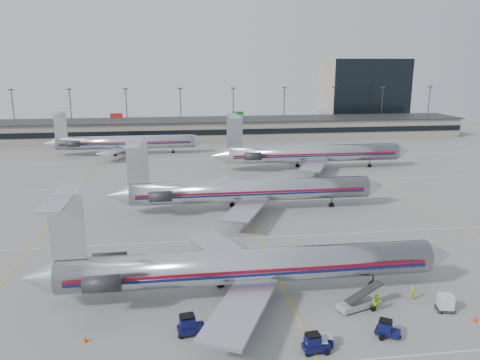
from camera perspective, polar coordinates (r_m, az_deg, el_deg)
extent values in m
plane|color=gray|center=(55.45, 4.09, -10.69)|extent=(260.00, 260.00, 0.00)
cube|color=silver|center=(64.50, 2.27, -7.02)|extent=(160.00, 0.15, 0.02)
cube|color=gray|center=(149.03, -3.62, 6.18)|extent=(160.00, 16.00, 6.00)
cube|color=black|center=(141.00, -3.38, 5.82)|extent=(160.00, 0.20, 1.60)
cube|color=#2D2D30|center=(148.64, -3.64, 7.37)|extent=(162.00, 17.00, 0.30)
cylinder|color=#38383D|center=(170.28, -25.86, 7.32)|extent=(0.30, 0.30, 15.00)
cube|color=#2D2D30|center=(169.75, -26.14, 9.86)|extent=(1.60, 0.40, 0.35)
cylinder|color=#38383D|center=(165.63, -19.89, 7.74)|extent=(0.30, 0.30, 15.00)
cube|color=#2D2D30|center=(165.09, -20.11, 10.35)|extent=(1.60, 0.40, 0.35)
cylinder|color=#38383D|center=(162.86, -13.63, 8.08)|extent=(0.30, 0.30, 15.00)
cube|color=#2D2D30|center=(162.31, -13.79, 10.74)|extent=(1.60, 0.40, 0.35)
cylinder|color=#38383D|center=(162.04, -7.23, 8.33)|extent=(0.30, 0.30, 15.00)
cube|color=#2D2D30|center=(161.49, -7.31, 11.01)|extent=(1.60, 0.40, 0.35)
cylinder|color=#38383D|center=(163.22, -0.83, 8.48)|extent=(0.30, 0.30, 15.00)
cube|color=#2D2D30|center=(162.67, -0.84, 11.14)|extent=(1.60, 0.40, 0.35)
cylinder|color=#38383D|center=(166.35, 5.40, 8.52)|extent=(0.30, 0.30, 15.00)
cube|color=#2D2D30|center=(165.81, 5.47, 11.13)|extent=(1.60, 0.40, 0.35)
cylinder|color=#38383D|center=(171.32, 11.34, 8.47)|extent=(0.30, 0.30, 15.00)
cube|color=#2D2D30|center=(170.80, 11.47, 11.01)|extent=(1.60, 0.40, 0.35)
cylinder|color=#38383D|center=(177.99, 16.89, 8.34)|extent=(0.30, 0.30, 15.00)
cube|color=#2D2D30|center=(177.48, 17.07, 10.78)|extent=(1.60, 0.40, 0.35)
cylinder|color=#38383D|center=(186.16, 21.99, 8.15)|extent=(0.30, 0.30, 15.00)
cube|color=#2D2D30|center=(185.67, 22.20, 10.48)|extent=(1.60, 0.40, 0.35)
cube|color=tan|center=(191.88, 14.73, 10.35)|extent=(30.00, 20.00, 25.00)
cylinder|color=silver|center=(47.97, 1.25, -10.41)|extent=(37.69, 3.49, 3.49)
cone|color=silver|center=(54.75, 23.04, -8.41)|extent=(3.02, 3.49, 3.49)
cone|color=silver|center=(49.38, -23.48, -10.90)|extent=(3.39, 3.49, 3.49)
cube|color=maroon|center=(46.34, 1.60, -11.14)|extent=(35.80, 0.05, 0.33)
cube|color=#0B1853|center=(46.50, 1.59, -11.56)|extent=(35.80, 0.05, 0.26)
cube|color=silver|center=(54.12, -1.85, -8.58)|extent=(8.76, 12.77, 0.30)
cube|color=silver|center=(42.32, 0.08, -15.38)|extent=(8.76, 12.77, 0.30)
cube|color=silver|center=(46.82, -20.39, -5.44)|extent=(3.20, 0.24, 6.41)
cube|color=silver|center=(46.02, -21.05, -1.90)|extent=(2.26, 9.89, 0.17)
cylinder|color=#2D2D30|center=(50.33, -15.58, -9.40)|extent=(3.39, 1.60, 1.60)
cylinder|color=#2D2D30|center=(45.49, -16.47, -12.05)|extent=(3.39, 1.60, 1.60)
cylinder|color=#2D2D30|center=(52.57, 15.90, -11.73)|extent=(0.19, 0.19, 1.55)
cylinder|color=#2D2D30|center=(46.75, -1.85, -14.55)|extent=(0.19, 0.19, 1.55)
cylinder|color=#2D2D30|center=(50.76, -2.40, -12.13)|extent=(0.19, 0.19, 1.55)
cylinder|color=black|center=(52.76, 15.87, -12.17)|extent=(0.85, 0.28, 0.85)
cylinder|color=silver|center=(75.14, 1.43, -1.27)|extent=(38.45, 3.56, 3.56)
cone|color=silver|center=(81.00, 16.09, -0.70)|extent=(3.08, 3.56, 3.56)
cone|color=silver|center=(74.81, -14.63, -1.80)|extent=(3.46, 3.56, 3.56)
cube|color=maroon|center=(73.40, 1.65, -1.52)|extent=(36.53, 0.05, 0.34)
cube|color=#0B1853|center=(73.51, 1.65, -1.81)|extent=(36.53, 0.05, 0.27)
cube|color=silver|center=(81.56, -0.66, -0.74)|extent=(8.94, 13.03, 0.31)
cube|color=silver|center=(68.75, 0.74, -3.56)|extent=(8.94, 13.03, 0.31)
cube|color=silver|center=(73.31, -12.41, 2.08)|extent=(3.27, 0.24, 6.54)
cube|color=silver|center=(72.78, -12.76, 4.44)|extent=(2.31, 10.09, 0.17)
cylinder|color=#2D2D30|center=(76.85, -9.57, -0.89)|extent=(3.46, 1.63, 1.63)
cylinder|color=#2D2D30|center=(71.57, -9.69, -2.01)|extent=(3.46, 1.63, 1.63)
cylinder|color=#2D2D30|center=(79.05, 11.11, -2.69)|extent=(0.19, 0.19, 1.59)
cylinder|color=#2D2D30|center=(73.28, -0.52, -3.76)|extent=(0.19, 0.19, 1.59)
cylinder|color=#2D2D30|center=(77.66, -0.96, -2.73)|extent=(0.19, 0.19, 1.59)
cylinder|color=black|center=(79.18, 11.09, -3.01)|extent=(0.87, 0.29, 0.87)
cylinder|color=silver|center=(106.40, 9.00, 3.22)|extent=(38.97, 3.79, 3.79)
cone|color=silver|center=(114.25, 19.22, 3.35)|extent=(3.28, 3.79, 3.79)
cone|color=silver|center=(102.36, -2.53, 2.96)|extent=(3.69, 3.79, 3.79)
cube|color=maroon|center=(104.58, 9.30, 3.11)|extent=(37.02, 0.05, 0.36)
cube|color=#0B1853|center=(104.66, 9.29, 2.89)|extent=(37.02, 0.05, 0.29)
cube|color=silver|center=(112.83, 6.94, 3.37)|extent=(9.54, 13.90, 0.33)
cube|color=silver|center=(99.28, 9.02, 1.85)|extent=(9.54, 13.90, 0.33)
cube|color=silver|center=(101.84, -0.66, 5.99)|extent=(3.49, 0.26, 6.97)
cube|color=silver|center=(101.40, -0.84, 7.82)|extent=(2.46, 10.77, 0.18)
cylinder|color=#2D2D30|center=(106.00, 1.08, 3.52)|extent=(3.69, 1.74, 1.74)
cylinder|color=#2D2D30|center=(100.33, 1.60, 2.92)|extent=(3.69, 1.74, 1.74)
cylinder|color=#2D2D30|center=(111.47, 15.53, 1.93)|extent=(0.21, 0.21, 1.69)
cylinder|color=#2D2D30|center=(103.79, 7.70, 1.45)|extent=(0.21, 0.21, 1.69)
cylinder|color=#2D2D30|center=(108.43, 7.02, 2.01)|extent=(0.21, 0.21, 1.69)
cylinder|color=black|center=(111.57, 15.51, 1.69)|extent=(0.92, 0.31, 0.92)
cylinder|color=silver|center=(126.02, -13.67, 4.50)|extent=(35.12, 3.42, 3.42)
cone|color=silver|center=(125.48, -4.97, 4.80)|extent=(2.96, 3.42, 3.42)
cone|color=silver|center=(129.44, -22.18, 4.10)|extent=(3.33, 3.42, 3.42)
cube|color=maroon|center=(124.31, -13.75, 4.43)|extent=(33.36, 0.05, 0.32)
cube|color=#0B1853|center=(124.37, -13.74, 4.26)|extent=(33.36, 0.05, 0.26)
cube|color=silver|center=(132.72, -14.18, 4.52)|extent=(8.60, 12.53, 0.30)
cube|color=silver|center=(120.05, -14.82, 3.52)|extent=(8.60, 12.53, 0.30)
cube|color=silver|center=(128.05, -21.05, 6.31)|extent=(3.14, 0.23, 6.28)
cube|color=silver|center=(127.80, -21.29, 7.61)|extent=(2.22, 9.70, 0.17)
cylinder|color=#2D2D30|center=(130.52, -19.24, 4.55)|extent=(3.33, 1.57, 1.57)
cylinder|color=#2D2D30|center=(125.43, -19.69, 4.16)|extent=(3.33, 1.57, 1.57)
cylinder|color=#2D2D30|center=(125.76, -8.15, 3.59)|extent=(0.18, 0.18, 1.52)
cylinder|color=#2D2D30|center=(124.59, -14.97, 3.16)|extent=(0.18, 0.18, 1.52)
cylinder|color=#2D2D30|center=(128.92, -14.74, 3.52)|extent=(0.18, 0.18, 1.52)
cylinder|color=black|center=(125.84, -8.14, 3.39)|extent=(0.83, 0.28, 0.83)
cube|color=#0A0C39|center=(43.11, -5.96, -17.58)|extent=(2.54, 1.57, 0.54)
cube|color=#0A0C39|center=(42.78, -6.44, -16.86)|extent=(1.46, 1.28, 0.97)
cube|color=black|center=(42.45, -6.46, -16.10)|extent=(1.40, 1.22, 0.09)
cylinder|color=black|center=(43.75, -4.79, -17.49)|extent=(0.60, 0.19, 0.60)
cylinder|color=black|center=(42.83, -4.71, -18.24)|extent=(0.60, 0.19, 0.60)
cylinder|color=black|center=(43.72, -7.16, -17.58)|extent=(0.60, 0.19, 0.60)
cylinder|color=black|center=(42.80, -7.14, -18.33)|extent=(0.60, 0.19, 0.60)
cube|color=#0A0C39|center=(41.22, 9.24, -19.42)|extent=(2.25, 1.29, 0.49)
cube|color=#0A0C39|center=(40.83, 8.86, -18.78)|extent=(1.27, 1.09, 0.88)
cube|color=black|center=(40.52, 8.89, -18.08)|extent=(1.21, 1.04, 0.08)
cylinder|color=black|center=(41.96, 10.10, -19.22)|extent=(0.55, 0.18, 0.55)
cylinder|color=black|center=(41.19, 10.53, -19.94)|extent=(0.55, 0.18, 0.55)
cylinder|color=black|center=(41.56, 7.93, -19.49)|extent=(0.55, 0.18, 0.55)
cylinder|color=black|center=(40.78, 8.32, -20.23)|extent=(0.55, 0.18, 0.55)
cube|color=#0A0C39|center=(44.55, 17.57, -17.22)|extent=(2.26, 1.96, 0.46)
cube|color=#0A0C39|center=(44.16, 17.28, -16.66)|extent=(1.43, 1.38, 0.83)
cube|color=black|center=(43.88, 17.33, -16.03)|extent=(1.37, 1.31, 0.07)
cylinder|color=black|center=(45.32, 18.17, -17.06)|extent=(0.52, 0.17, 0.52)
cylinder|color=black|center=(44.62, 18.70, -17.63)|extent=(0.52, 0.17, 0.52)
cylinder|color=black|center=(44.74, 16.38, -17.35)|extent=(0.52, 0.17, 0.52)
cylinder|color=black|center=(44.03, 16.89, -17.94)|extent=(0.52, 0.17, 0.52)
cube|color=#0A0C39|center=(41.45, 9.19, -19.22)|extent=(1.93, 1.41, 0.67)
cube|color=#979797|center=(41.20, 9.22, -18.66)|extent=(1.93, 1.41, 0.06)
cylinder|color=black|center=(42.25, 9.88, -19.13)|extent=(0.35, 0.13, 0.35)
cylinder|color=black|center=(41.41, 10.34, -19.90)|extent=(0.35, 0.13, 0.35)
cylinder|color=black|center=(41.90, 8.02, -19.35)|extent=(0.35, 0.13, 0.35)
cylinder|color=black|center=(41.06, 8.44, -20.14)|extent=(0.35, 0.13, 0.35)
cube|color=#0A0C39|center=(42.13, 9.99, -18.72)|extent=(1.81, 1.35, 0.62)
cube|color=#979797|center=(41.90, 10.02, -18.21)|extent=(1.81, 1.35, 0.05)
cylinder|color=black|center=(42.87, 10.60, -18.65)|extent=(0.32, 0.12, 0.32)
cylinder|color=black|center=(42.10, 11.03, -19.33)|extent=(0.32, 0.12, 0.32)
cylinder|color=black|center=(42.53, 8.93, -18.86)|extent=(0.32, 0.12, 0.32)
cylinder|color=black|center=(41.76, 9.33, -19.56)|extent=(0.32, 0.12, 0.32)
cube|color=#2D2D30|center=(50.60, 23.69, -14.18)|extent=(1.86, 1.67, 0.26)
cube|color=silver|center=(50.25, 23.78, -13.38)|extent=(1.58, 1.52, 1.32)
cylinder|color=black|center=(51.35, 23.98, -13.93)|extent=(0.21, 0.11, 0.21)
cylinder|color=black|center=(50.58, 24.61, -14.45)|extent=(0.21, 0.11, 0.21)
cylinder|color=black|center=(50.75, 22.75, -14.15)|extent=(0.21, 0.11, 0.21)
cylinder|color=black|center=(49.96, 23.38, -14.67)|extent=(0.21, 0.11, 0.21)
cube|color=#979797|center=(48.10, 14.05, -14.52)|extent=(4.18, 2.61, 0.55)
cube|color=#2D2D30|center=(47.76, 14.89, -13.09)|extent=(4.10, 2.21, 1.41)
cylinder|color=black|center=(49.20, 15.35, -14.21)|extent=(0.55, 0.17, 0.55)
cylinder|color=black|center=(48.24, 15.92, -14.86)|extent=(0.55, 0.17, 0.55)
cylinder|color=black|center=(48.22, 12.14, -14.62)|extent=(0.55, 0.17, 0.55)
cylinder|color=black|center=(47.24, 12.64, -15.29)|extent=(0.55, 0.17, 0.55)
imported|color=#B2C412|center=(51.22, 20.29, -12.82)|extent=(0.65, 0.54, 1.52)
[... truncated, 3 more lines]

